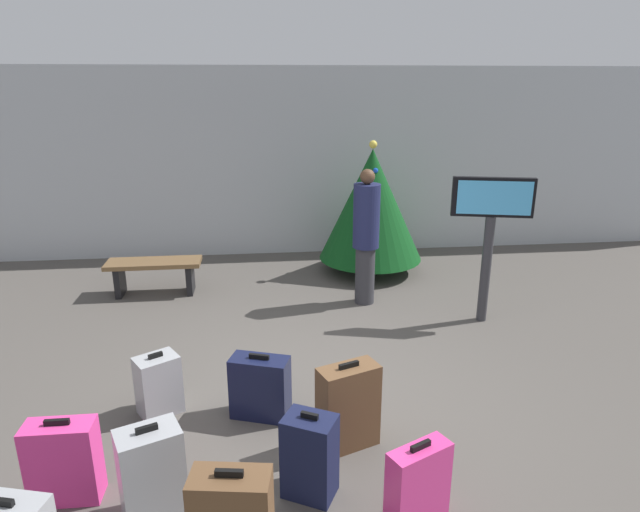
{
  "coord_description": "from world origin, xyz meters",
  "views": [
    {
      "loc": [
        -0.36,
        -4.4,
        2.81
      ],
      "look_at": [
        0.3,
        1.54,
        0.9
      ],
      "focal_mm": 30.38,
      "sensor_mm": 36.0,
      "label": 1
    }
  ],
  "objects_px": {
    "holiday_tree": "(371,205)",
    "flight_info_kiosk": "(491,222)",
    "waiting_bench": "(154,270)",
    "traveller_0": "(366,234)",
    "suitcase_1": "(348,407)",
    "suitcase_8": "(310,456)",
    "suitcase_3": "(64,462)",
    "suitcase_5": "(260,387)",
    "suitcase_6": "(152,475)",
    "suitcase_4": "(158,385)",
    "suitcase_0": "(418,485)"
  },
  "relations": [
    {
      "from": "waiting_bench",
      "to": "suitcase_1",
      "type": "xyz_separation_m",
      "value": [
        2.14,
        -3.59,
        0.0
      ]
    },
    {
      "from": "suitcase_4",
      "to": "traveller_0",
      "type": "bearing_deg",
      "value": 45.34
    },
    {
      "from": "suitcase_0",
      "to": "suitcase_5",
      "type": "xyz_separation_m",
      "value": [
        -1.03,
        1.34,
        -0.01
      ]
    },
    {
      "from": "suitcase_3",
      "to": "suitcase_8",
      "type": "distance_m",
      "value": 1.71
    },
    {
      "from": "suitcase_5",
      "to": "suitcase_6",
      "type": "distance_m",
      "value": 1.32
    },
    {
      "from": "flight_info_kiosk",
      "to": "traveller_0",
      "type": "xyz_separation_m",
      "value": [
        -1.34,
        0.72,
        -0.31
      ]
    },
    {
      "from": "suitcase_1",
      "to": "holiday_tree",
      "type": "bearing_deg",
      "value": 76.35
    },
    {
      "from": "flight_info_kiosk",
      "to": "suitcase_6",
      "type": "xyz_separation_m",
      "value": [
        -3.46,
        -2.85,
        -0.92
      ]
    },
    {
      "from": "traveller_0",
      "to": "suitcase_5",
      "type": "height_order",
      "value": "traveller_0"
    },
    {
      "from": "suitcase_1",
      "to": "suitcase_4",
      "type": "bearing_deg",
      "value": 158.06
    },
    {
      "from": "suitcase_3",
      "to": "suitcase_5",
      "type": "xyz_separation_m",
      "value": [
        1.37,
        0.85,
        -0.02
      ]
    },
    {
      "from": "suitcase_1",
      "to": "suitcase_5",
      "type": "height_order",
      "value": "suitcase_1"
    },
    {
      "from": "flight_info_kiosk",
      "to": "waiting_bench",
      "type": "bearing_deg",
      "value": 162.04
    },
    {
      "from": "flight_info_kiosk",
      "to": "suitcase_5",
      "type": "height_order",
      "value": "flight_info_kiosk"
    },
    {
      "from": "waiting_bench",
      "to": "suitcase_1",
      "type": "distance_m",
      "value": 4.18
    },
    {
      "from": "flight_info_kiosk",
      "to": "suitcase_6",
      "type": "relative_size",
      "value": 2.5
    },
    {
      "from": "holiday_tree",
      "to": "flight_info_kiosk",
      "type": "bearing_deg",
      "value": -62.47
    },
    {
      "from": "flight_info_kiosk",
      "to": "suitcase_8",
      "type": "distance_m",
      "value": 3.76
    },
    {
      "from": "waiting_bench",
      "to": "traveller_0",
      "type": "height_order",
      "value": "traveller_0"
    },
    {
      "from": "holiday_tree",
      "to": "suitcase_0",
      "type": "relative_size",
      "value": 3.27
    },
    {
      "from": "traveller_0",
      "to": "suitcase_3",
      "type": "bearing_deg",
      "value": -129.71
    },
    {
      "from": "traveller_0",
      "to": "suitcase_5",
      "type": "relative_size",
      "value": 2.98
    },
    {
      "from": "flight_info_kiosk",
      "to": "suitcase_4",
      "type": "height_order",
      "value": "flight_info_kiosk"
    },
    {
      "from": "waiting_bench",
      "to": "suitcase_5",
      "type": "height_order",
      "value": "suitcase_5"
    },
    {
      "from": "suitcase_1",
      "to": "suitcase_8",
      "type": "bearing_deg",
      "value": -124.79
    },
    {
      "from": "holiday_tree",
      "to": "suitcase_3",
      "type": "bearing_deg",
      "value": -124.03
    },
    {
      "from": "holiday_tree",
      "to": "suitcase_4",
      "type": "xyz_separation_m",
      "value": [
        -2.61,
        -3.56,
        -0.79
      ]
    },
    {
      "from": "suitcase_8",
      "to": "suitcase_1",
      "type": "bearing_deg",
      "value": 55.21
    },
    {
      "from": "flight_info_kiosk",
      "to": "waiting_bench",
      "type": "relative_size",
      "value": 1.4
    },
    {
      "from": "suitcase_1",
      "to": "waiting_bench",
      "type": "bearing_deg",
      "value": 120.79
    },
    {
      "from": "holiday_tree",
      "to": "suitcase_3",
      "type": "distance_m",
      "value": 5.56
    },
    {
      "from": "holiday_tree",
      "to": "suitcase_4",
      "type": "distance_m",
      "value": 4.48
    },
    {
      "from": "traveller_0",
      "to": "suitcase_4",
      "type": "relative_size",
      "value": 3.07
    },
    {
      "from": "holiday_tree",
      "to": "waiting_bench",
      "type": "distance_m",
      "value": 3.29
    },
    {
      "from": "waiting_bench",
      "to": "suitcase_0",
      "type": "bearing_deg",
      "value": -60.92
    },
    {
      "from": "traveller_0",
      "to": "suitcase_6",
      "type": "distance_m",
      "value": 4.19
    },
    {
      "from": "flight_info_kiosk",
      "to": "suitcase_4",
      "type": "relative_size",
      "value": 3.05
    },
    {
      "from": "flight_info_kiosk",
      "to": "suitcase_3",
      "type": "xyz_separation_m",
      "value": [
        -4.1,
        -2.6,
        -0.95
      ]
    },
    {
      "from": "waiting_bench",
      "to": "suitcase_8",
      "type": "bearing_deg",
      "value": -66.47
    },
    {
      "from": "flight_info_kiosk",
      "to": "suitcase_0",
      "type": "distance_m",
      "value": 3.66
    },
    {
      "from": "suitcase_8",
      "to": "suitcase_6",
      "type": "bearing_deg",
      "value": -174.58
    },
    {
      "from": "holiday_tree",
      "to": "flight_info_kiosk",
      "type": "distance_m",
      "value": 2.22
    },
    {
      "from": "flight_info_kiosk",
      "to": "traveller_0",
      "type": "distance_m",
      "value": 1.56
    },
    {
      "from": "suitcase_1",
      "to": "suitcase_3",
      "type": "distance_m",
      "value": 2.1
    },
    {
      "from": "traveller_0",
      "to": "suitcase_6",
      "type": "bearing_deg",
      "value": -120.66
    },
    {
      "from": "waiting_bench",
      "to": "suitcase_3",
      "type": "xyz_separation_m",
      "value": [
        0.08,
        -3.96,
        -0.05
      ]
    },
    {
      "from": "holiday_tree",
      "to": "suitcase_3",
      "type": "height_order",
      "value": "holiday_tree"
    },
    {
      "from": "flight_info_kiosk",
      "to": "suitcase_6",
      "type": "height_order",
      "value": "flight_info_kiosk"
    },
    {
      "from": "flight_info_kiosk",
      "to": "suitcase_8",
      "type": "bearing_deg",
      "value": -131.11
    },
    {
      "from": "suitcase_4",
      "to": "suitcase_5",
      "type": "bearing_deg",
      "value": -9.65
    }
  ]
}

